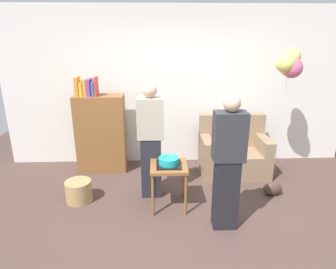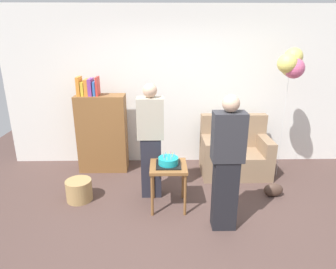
# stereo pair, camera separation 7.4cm
# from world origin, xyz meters

# --- Properties ---
(ground_plane) EXTENTS (8.00, 8.00, 0.00)m
(ground_plane) POSITION_xyz_m (0.00, 0.00, 0.00)
(ground_plane) COLOR #4C3833
(wall_back) EXTENTS (6.00, 0.10, 2.70)m
(wall_back) POSITION_xyz_m (0.00, 2.05, 1.35)
(wall_back) COLOR silver
(wall_back) RESTS_ON ground_plane
(couch) EXTENTS (1.10, 0.70, 0.96)m
(couch) POSITION_xyz_m (0.90, 1.48, 0.34)
(couch) COLOR #8C7054
(couch) RESTS_ON ground_plane
(bookshelf) EXTENTS (0.80, 0.36, 1.60)m
(bookshelf) POSITION_xyz_m (-1.32, 1.65, 0.68)
(bookshelf) COLOR brown
(bookshelf) RESTS_ON ground_plane
(side_table) EXTENTS (0.48, 0.48, 0.61)m
(side_table) POSITION_xyz_m (-0.23, 0.44, 0.52)
(side_table) COLOR brown
(side_table) RESTS_ON ground_plane
(birthday_cake) EXTENTS (0.32, 0.32, 0.17)m
(birthday_cake) POSITION_xyz_m (-0.23, 0.44, 0.66)
(birthday_cake) COLOR black
(birthday_cake) RESTS_ON side_table
(person_blowing_candles) EXTENTS (0.36, 0.22, 1.63)m
(person_blowing_candles) POSITION_xyz_m (-0.46, 0.76, 0.83)
(person_blowing_candles) COLOR #23232D
(person_blowing_candles) RESTS_ON ground_plane
(person_holding_cake) EXTENTS (0.36, 0.22, 1.63)m
(person_holding_cake) POSITION_xyz_m (0.43, -0.02, 0.83)
(person_holding_cake) COLOR black
(person_holding_cake) RESTS_ON ground_plane
(wicker_basket) EXTENTS (0.36, 0.36, 0.30)m
(wicker_basket) POSITION_xyz_m (-1.48, 0.63, 0.15)
(wicker_basket) COLOR #A88451
(wicker_basket) RESTS_ON ground_plane
(handbag) EXTENTS (0.28, 0.14, 0.20)m
(handbag) POSITION_xyz_m (1.29, 0.68, 0.10)
(handbag) COLOR #473328
(handbag) RESTS_ON ground_plane
(balloon_bunch) EXTENTS (0.41, 0.40, 2.05)m
(balloon_bunch) POSITION_xyz_m (1.58, 1.28, 1.82)
(balloon_bunch) COLOR silver
(balloon_bunch) RESTS_ON ground_plane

